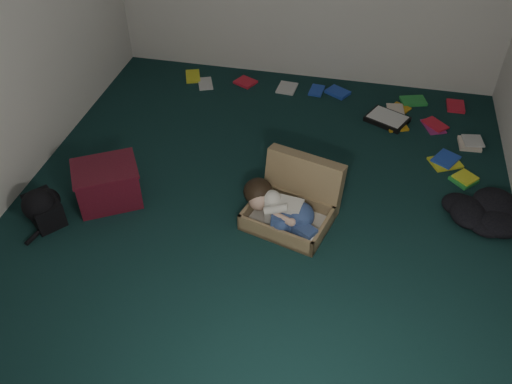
% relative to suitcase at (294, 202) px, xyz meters
% --- Properties ---
extents(floor, '(4.50, 4.50, 0.00)m').
position_rel_suitcase_xyz_m(floor, '(-0.26, -0.03, -0.14)').
color(floor, black).
rests_on(floor, ground).
extents(wall_front, '(4.50, 0.00, 4.50)m').
position_rel_suitcase_xyz_m(wall_front, '(-0.26, -2.28, 1.16)').
color(wall_front, silver).
rests_on(wall_front, ground).
extents(suitcase, '(0.77, 0.76, 0.46)m').
position_rel_suitcase_xyz_m(suitcase, '(0.00, 0.00, 0.00)').
color(suitcase, '#8C744D').
rests_on(suitcase, floor).
extents(person, '(0.64, 0.45, 0.29)m').
position_rel_suitcase_xyz_m(person, '(-0.08, -0.14, 0.04)').
color(person, beige).
rests_on(person, suitcase).
extents(maroon_bin, '(0.63, 0.59, 0.34)m').
position_rel_suitcase_xyz_m(maroon_bin, '(-1.49, -0.15, 0.03)').
color(maroon_bin, '#4F101C').
rests_on(maroon_bin, floor).
extents(backpack, '(0.50, 0.48, 0.23)m').
position_rel_suitcase_xyz_m(backpack, '(-1.88, -0.48, -0.02)').
color(backpack, black).
rests_on(backpack, floor).
extents(clothing_pile, '(0.54, 0.47, 0.16)m').
position_rel_suitcase_xyz_m(clothing_pile, '(1.44, 0.28, -0.06)').
color(clothing_pile, black).
rests_on(clothing_pile, floor).
extents(paper_tray, '(0.46, 0.42, 0.05)m').
position_rel_suitcase_xyz_m(paper_tray, '(0.68, 1.51, -0.11)').
color(paper_tray, black).
rests_on(paper_tray, floor).
extents(book_scatter, '(3.07, 1.45, 0.02)m').
position_rel_suitcase_xyz_m(book_scatter, '(0.36, 1.63, -0.13)').
color(book_scatter, yellow).
rests_on(book_scatter, floor).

